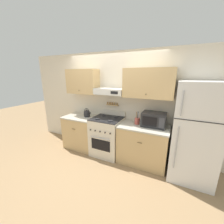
# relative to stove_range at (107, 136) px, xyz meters

# --- Properties ---
(ground_plane) EXTENTS (16.00, 16.00, 0.00)m
(ground_plane) POSITION_rel_stove_range_xyz_m (0.00, -0.32, -0.49)
(ground_plane) COLOR #937551
(wall_back) EXTENTS (5.20, 0.46, 2.55)m
(wall_back) POSITION_rel_stove_range_xyz_m (0.04, 0.33, 0.94)
(wall_back) COLOR beige
(wall_back) RESTS_ON ground_plane
(counter_left) EXTENTS (0.89, 0.68, 0.90)m
(counter_left) POSITION_rel_stove_range_xyz_m (-0.81, 0.02, -0.04)
(counter_left) COLOR tan
(counter_left) RESTS_ON ground_plane
(counter_right) EXTENTS (1.09, 0.68, 0.90)m
(counter_right) POSITION_rel_stove_range_xyz_m (0.91, 0.02, -0.04)
(counter_right) COLOR tan
(counter_right) RESTS_ON ground_plane
(stove_range) EXTENTS (0.72, 0.72, 1.09)m
(stove_range) POSITION_rel_stove_range_xyz_m (0.00, 0.00, 0.00)
(stove_range) COLOR beige
(stove_range) RESTS_ON ground_plane
(refrigerator) EXTENTS (0.77, 0.79, 1.89)m
(refrigerator) POSITION_rel_stove_range_xyz_m (1.88, -0.04, 0.46)
(refrigerator) COLOR white
(refrigerator) RESTS_ON ground_plane
(tea_kettle) EXTENTS (0.21, 0.16, 0.23)m
(tea_kettle) POSITION_rel_stove_range_xyz_m (-0.65, 0.08, 0.51)
(tea_kettle) COLOR #232326
(tea_kettle) RESTS_ON counter_left
(microwave) EXTENTS (0.50, 0.36, 0.31)m
(microwave) POSITION_rel_stove_range_xyz_m (1.10, 0.10, 0.57)
(microwave) COLOR #232326
(microwave) RESTS_ON counter_right
(utensil_crock) EXTENTS (0.11, 0.11, 0.30)m
(utensil_crock) POSITION_rel_stove_range_xyz_m (0.74, 0.08, 0.49)
(utensil_crock) COLOR #B24C42
(utensil_crock) RESTS_ON counter_right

